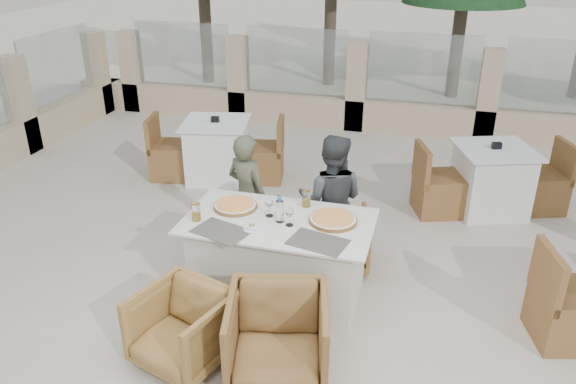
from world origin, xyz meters
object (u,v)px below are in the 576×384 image
(beer_glass_right, at_px, (306,198))
(diner_left, at_px, (248,196))
(armchair_far_left, at_px, (251,228))
(beer_glass_left, at_px, (196,212))
(bg_table_b, at_px, (491,180))
(bg_table_a, at_px, (217,150))
(olive_dish, at_px, (252,227))
(pizza_left, at_px, (235,205))
(armchair_far_right, at_px, (336,239))
(armchair_near_right, at_px, (277,338))
(diner_right, at_px, (331,201))
(wine_glass_centre, at_px, (269,206))
(dining_table, at_px, (279,259))
(armchair_near_left, at_px, (182,328))
(wine_glass_near, at_px, (290,216))
(water_bottle, at_px, (280,209))
(pizza_right, at_px, (333,219))

(beer_glass_right, distance_m, diner_left, 0.78)
(armchair_far_left, bearing_deg, diner_left, -27.55)
(beer_glass_right, distance_m, armchair_far_left, 0.92)
(beer_glass_left, distance_m, bg_table_b, 3.56)
(beer_glass_left, bearing_deg, bg_table_a, 108.76)
(beer_glass_left, height_order, diner_left, diner_left)
(diner_left, bearing_deg, olive_dish, 133.69)
(pizza_left, height_order, bg_table_b, pizza_left)
(armchair_far_right, distance_m, armchair_near_right, 1.61)
(diner_right, distance_m, bg_table_b, 2.24)
(armchair_near_right, bearing_deg, bg_table_b, 49.80)
(pizza_left, relative_size, wine_glass_centre, 2.08)
(dining_table, height_order, armchair_near_left, dining_table)
(wine_glass_near, distance_m, beer_glass_right, 0.38)
(beer_glass_right, bearing_deg, pizza_left, -161.70)
(water_bottle, distance_m, beer_glass_right, 0.37)
(pizza_left, bearing_deg, armchair_near_right, -56.77)
(armchair_far_left, bearing_deg, bg_table_b, -159.29)
(bg_table_a, bearing_deg, armchair_far_left, -69.66)
(beer_glass_right, bearing_deg, armchair_far_left, 152.89)
(water_bottle, distance_m, olive_dish, 0.28)
(wine_glass_centre, bearing_deg, bg_table_b, 48.47)
(wine_glass_centre, relative_size, armchair_far_right, 0.30)
(wine_glass_near, relative_size, diner_right, 0.14)
(pizza_left, xyz_separation_m, beer_glass_left, (-0.24, -0.30, 0.05))
(armchair_far_right, bearing_deg, pizza_left, 19.07)
(armchair_far_right, xyz_separation_m, bg_table_a, (-1.90, 1.65, 0.10))
(wine_glass_centre, distance_m, beer_glass_left, 0.62)
(armchair_near_left, height_order, armchair_near_right, armchair_near_right)
(water_bottle, bearing_deg, pizza_right, 15.39)
(olive_dish, bearing_deg, beer_glass_left, 177.19)
(armchair_far_left, relative_size, bg_table_b, 0.36)
(beer_glass_left, xyz_separation_m, bg_table_b, (2.54, 2.45, -0.46))
(wine_glass_centre, bearing_deg, wine_glass_near, -28.55)
(wine_glass_centre, bearing_deg, armchair_far_right, 51.48)
(wine_glass_near, bearing_deg, pizza_right, 25.55)
(pizza_left, height_order, armchair_far_left, pizza_left)
(olive_dish, height_order, diner_left, diner_left)
(diner_left, xyz_separation_m, bg_table_a, (-1.00, 1.65, -0.25))
(armchair_near_right, height_order, bg_table_a, bg_table_a)
(pizza_left, height_order, diner_right, diner_right)
(water_bottle, bearing_deg, beer_glass_left, -166.85)
(beer_glass_left, xyz_separation_m, bg_table_a, (-0.85, 2.49, -0.46))
(diner_left, bearing_deg, bg_table_a, -36.82)
(dining_table, relative_size, armchair_near_right, 2.18)
(wine_glass_near, xyz_separation_m, armchair_far_left, (-0.60, 0.71, -0.59))
(olive_dish, height_order, diner_right, diner_right)
(armchair_far_left, height_order, armchair_near_left, armchair_near_left)
(diner_right, bearing_deg, armchair_far_right, 155.24)
(armchair_far_right, bearing_deg, wine_glass_near, 55.09)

